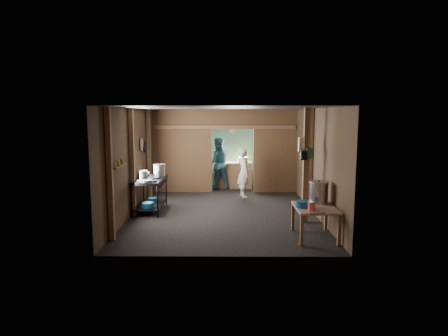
{
  "coord_description": "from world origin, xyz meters",
  "views": [
    {
      "loc": [
        0.08,
        -10.03,
        2.47
      ],
      "look_at": [
        0.0,
        -0.2,
        1.1
      ],
      "focal_mm": 31.4,
      "sensor_mm": 36.0,
      "label": 1
    }
  ],
  "objects_px": {
    "stove_pot_large": "(159,170)",
    "cook": "(244,173)",
    "stock_pot": "(319,193)",
    "yellow_tub": "(243,160)",
    "pink_bucket": "(312,206)",
    "gas_range": "(150,195)",
    "prep_table": "(315,222)"
  },
  "relations": [
    {
      "from": "stove_pot_large",
      "to": "pink_bucket",
      "type": "bearing_deg",
      "value": -40.78
    },
    {
      "from": "gas_range",
      "to": "stock_pot",
      "type": "distance_m",
      "value": 4.27
    },
    {
      "from": "gas_range",
      "to": "cook",
      "type": "xyz_separation_m",
      "value": [
        2.45,
        1.73,
        0.31
      ]
    },
    {
      "from": "stock_pot",
      "to": "pink_bucket",
      "type": "distance_m",
      "value": 0.72
    },
    {
      "from": "stove_pot_large",
      "to": "cook",
      "type": "bearing_deg",
      "value": 28.83
    },
    {
      "from": "stock_pot",
      "to": "yellow_tub",
      "type": "bearing_deg",
      "value": 105.08
    },
    {
      "from": "gas_range",
      "to": "pink_bucket",
      "type": "height_order",
      "value": "gas_range"
    },
    {
      "from": "gas_range",
      "to": "yellow_tub",
      "type": "relative_size",
      "value": 4.29
    },
    {
      "from": "gas_range",
      "to": "pink_bucket",
      "type": "bearing_deg",
      "value": -34.54
    },
    {
      "from": "stock_pot",
      "to": "gas_range",
      "type": "bearing_deg",
      "value": 154.84
    },
    {
      "from": "gas_range",
      "to": "prep_table",
      "type": "relative_size",
      "value": 1.33
    },
    {
      "from": "cook",
      "to": "stock_pot",
      "type": "bearing_deg",
      "value": -172.59
    },
    {
      "from": "prep_table",
      "to": "pink_bucket",
      "type": "distance_m",
      "value": 0.53
    },
    {
      "from": "prep_table",
      "to": "yellow_tub",
      "type": "distance_m",
      "value": 5.56
    },
    {
      "from": "yellow_tub",
      "to": "cook",
      "type": "bearing_deg",
      "value": -91.48
    },
    {
      "from": "stock_pot",
      "to": "cook",
      "type": "relative_size",
      "value": 0.32
    },
    {
      "from": "pink_bucket",
      "to": "yellow_tub",
      "type": "distance_m",
      "value": 5.81
    },
    {
      "from": "prep_table",
      "to": "cook",
      "type": "distance_m",
      "value": 4.1
    },
    {
      "from": "gas_range",
      "to": "prep_table",
      "type": "bearing_deg",
      "value": -30.02
    },
    {
      "from": "stove_pot_large",
      "to": "cook",
      "type": "distance_m",
      "value": 2.61
    },
    {
      "from": "stock_pot",
      "to": "stove_pot_large",
      "type": "bearing_deg",
      "value": 148.17
    },
    {
      "from": "yellow_tub",
      "to": "pink_bucket",
      "type": "bearing_deg",
      "value": -79.24
    },
    {
      "from": "gas_range",
      "to": "prep_table",
      "type": "height_order",
      "value": "gas_range"
    },
    {
      "from": "gas_range",
      "to": "yellow_tub",
      "type": "height_order",
      "value": "yellow_tub"
    },
    {
      "from": "stock_pot",
      "to": "yellow_tub",
      "type": "relative_size",
      "value": 1.42
    },
    {
      "from": "gas_range",
      "to": "stove_pot_large",
      "type": "xyz_separation_m",
      "value": [
        0.17,
        0.48,
        0.56
      ]
    },
    {
      "from": "stock_pot",
      "to": "cook",
      "type": "xyz_separation_m",
      "value": [
        -1.4,
        3.54,
        -0.12
      ]
    },
    {
      "from": "yellow_tub",
      "to": "stove_pot_large",
      "type": "bearing_deg",
      "value": -129.96
    },
    {
      "from": "gas_range",
      "to": "stove_pot_large",
      "type": "distance_m",
      "value": 0.76
    },
    {
      "from": "prep_table",
      "to": "stock_pot",
      "type": "relative_size",
      "value": 2.27
    },
    {
      "from": "stove_pot_large",
      "to": "pink_bucket",
      "type": "distance_m",
      "value": 4.5
    },
    {
      "from": "gas_range",
      "to": "pink_bucket",
      "type": "relative_size",
      "value": 8.28
    }
  ]
}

